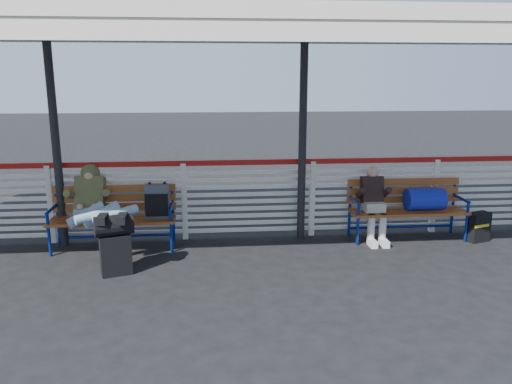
{
  "coord_description": "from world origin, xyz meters",
  "views": [
    {
      "loc": [
        0.42,
        -5.63,
        2.49
      ],
      "look_at": [
        1.03,
        1.0,
        0.94
      ],
      "focal_mm": 35.0,
      "sensor_mm": 36.0,
      "label": 1
    }
  ],
  "objects": [
    {
      "name": "fence",
      "position": [
        0.0,
        1.9,
        0.66
      ],
      "size": [
        12.08,
        0.08,
        1.24
      ],
      "color": "silver",
      "rests_on": "ground"
    },
    {
      "name": "suitcase_side",
      "position": [
        4.49,
        1.36,
        0.23
      ],
      "size": [
        0.37,
        0.29,
        0.46
      ],
      "rotation": [
        0.0,
        0.0,
        0.31
      ],
      "color": "black",
      "rests_on": "ground"
    },
    {
      "name": "bench_right",
      "position": [
        3.57,
        1.6,
        0.59
      ],
      "size": [
        1.8,
        0.56,
        0.92
      ],
      "color": "#97451D",
      "rests_on": "ground"
    },
    {
      "name": "canopy",
      "position": [
        -0.0,
        0.87,
        3.04
      ],
      "size": [
        12.6,
        3.6,
        3.16
      ],
      "color": "silver",
      "rests_on": "ground"
    },
    {
      "name": "luggage_stack",
      "position": [
        -0.82,
        0.54,
        0.43
      ],
      "size": [
        0.53,
        0.4,
        0.79
      ],
      "rotation": [
        0.0,
        0.0,
        0.31
      ],
      "color": "black",
      "rests_on": "ground"
    },
    {
      "name": "traveler_man",
      "position": [
        -1.16,
        1.22,
        0.69
      ],
      "size": [
        0.93,
        1.64,
        0.77
      ],
      "color": "#96B3CA",
      "rests_on": "ground"
    },
    {
      "name": "ground",
      "position": [
        0.0,
        0.0,
        0.0
      ],
      "size": [
        60.0,
        60.0,
        0.0
      ],
      "primitive_type": "plane",
      "color": "black",
      "rests_on": "ground"
    },
    {
      "name": "bench_left",
      "position": [
        -0.79,
        1.56,
        0.61
      ],
      "size": [
        1.8,
        0.56,
        0.95
      ],
      "color": "#97451D",
      "rests_on": "ground"
    },
    {
      "name": "companion_person",
      "position": [
        2.89,
        1.57,
        0.6
      ],
      "size": [
        0.32,
        0.66,
        1.15
      ],
      "color": "beige",
      "rests_on": "ground"
    }
  ]
}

